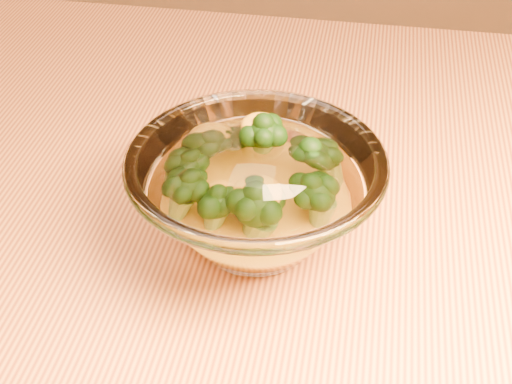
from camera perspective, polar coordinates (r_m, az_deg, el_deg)
table at (r=0.67m, az=6.67°, el=-9.40°), size 1.20×0.80×0.75m
glass_bowl at (r=0.56m, az=0.00°, el=-0.35°), size 0.20×0.20×0.09m
cheese_sauce at (r=0.57m, az=0.00°, el=-1.82°), size 0.10×0.10×0.03m
broccoli_heap at (r=0.56m, az=-0.34°, el=1.24°), size 0.14×0.12×0.08m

